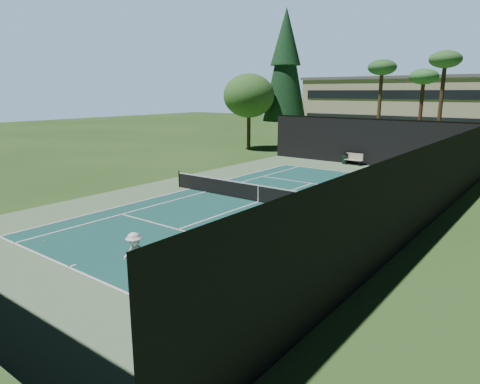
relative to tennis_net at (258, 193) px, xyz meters
The scene contains 19 objects.
ground 0.56m from the tennis_net, ahead, with size 160.00×160.00×0.00m, color #2B4F1D.
apron_slab 0.55m from the tennis_net, ahead, with size 18.00×32.00×0.01m, color #5F835B.
court_surface 0.55m from the tennis_net, ahead, with size 10.97×23.77×0.01m, color #19514C.
court_lines 0.54m from the tennis_net, ahead, with size 11.07×23.87×0.01m.
tennis_net is the anchor object (origin of this frame).
fence 1.45m from the tennis_net, 90.00° to the left, with size 18.04×32.05×4.03m.
player 11.19m from the tennis_net, 76.72° to the right, with size 1.03×0.59×1.59m, color white.
tennis_ball_a 11.50m from the tennis_net, 106.74° to the right, with size 0.07×0.07×0.07m, color #DEEF36.
tennis_ball_b 3.45m from the tennis_net, 138.82° to the left, with size 0.07×0.07×0.07m, color #D6EC35.
tennis_ball_c 4.73m from the tennis_net, 66.93° to the left, with size 0.07×0.07×0.07m, color yellow.
tennis_ball_d 6.07m from the tennis_net, 155.72° to the left, with size 0.07×0.07×0.07m, color #B7CE2E.
park_bench 15.53m from the tennis_net, 92.99° to the left, with size 1.50×0.45×1.02m.
trash_bin 15.66m from the tennis_net, 96.07° to the left, with size 0.56×0.56×0.95m.
pine_tree 26.63m from the tennis_net, 118.61° to the left, with size 4.80×4.80×15.00m.
palm_a 25.26m from the tennis_net, 94.76° to the left, with size 2.80×2.80×9.32m.
palm_b 26.92m from the tennis_net, 86.70° to the left, with size 2.80×2.80×8.42m.
palm_c 24.69m from the tennis_net, 80.13° to the left, with size 2.80×2.80×9.77m.
decid_tree_c 23.39m from the tennis_net, 127.87° to the left, with size 5.44×5.44×8.09m.
campus_building 46.12m from the tennis_net, 90.00° to the left, with size 40.50×12.50×8.30m.
Camera 1 is at (13.73, -19.50, 6.20)m, focal length 32.00 mm.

